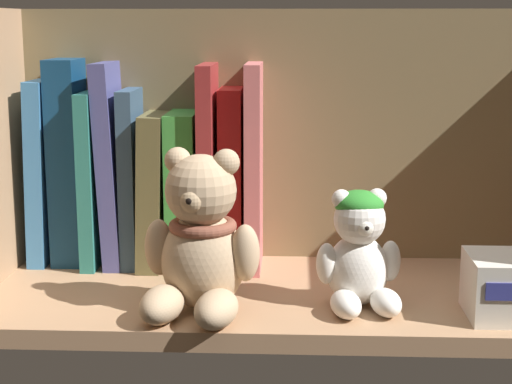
{
  "coord_description": "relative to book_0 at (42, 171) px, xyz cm",
  "views": [
    {
      "loc": [
        0.38,
        -85.91,
        30.68
      ],
      "look_at": [
        -3.69,
        0.0,
        12.88
      ],
      "focal_mm": 57.88,
      "sensor_mm": 36.0,
      "label": 1
    }
  ],
  "objects": [
    {
      "name": "shelf_back_panel",
      "position": [
        30.18,
        2.76,
        3.11
      ],
      "size": [
        67.82,
        1.2,
        32.16
      ],
      "primitive_type": "cube",
      "color": "olive",
      "rests_on": "ground"
    },
    {
      "name": "book_8",
      "position": [
        22.77,
        0.0,
        -0.4
      ],
      "size": [
        2.67,
        10.06,
        21.14
      ],
      "primitive_type": "cube",
      "color": "maroon",
      "rests_on": "shelf_board"
    },
    {
      "name": "book_7",
      "position": [
        20.12,
        0.0,
        1.0
      ],
      "size": [
        1.73,
        14.62,
        23.95
      ],
      "primitive_type": "cube",
      "color": "maroon",
      "rests_on": "shelf_board"
    },
    {
      "name": "book_1",
      "position": [
        3.22,
        0.0,
        1.24
      ],
      "size": [
        3.49,
        9.03,
        24.42
      ],
      "primitive_type": "cube",
      "color": "navy",
      "rests_on": "shelf_board"
    },
    {
      "name": "book_3",
      "position": [
        8.55,
        0.0,
        1.07
      ],
      "size": [
        2.94,
        11.79,
        24.14
      ],
      "primitive_type": "cube",
      "rotation": [
        0.0,
        -0.04,
        0.0
      ],
      "color": "#474A84",
      "rests_on": "shelf_board"
    },
    {
      "name": "shelf_board",
      "position": [
        30.18,
        -10.94,
        -11.97
      ],
      "size": [
        65.42,
        26.2,
        2.0
      ],
      "primitive_type": "cube",
      "color": "#A87F5B",
      "rests_on": "ground"
    },
    {
      "name": "book_0",
      "position": [
        0.0,
        0.0,
        0.0
      ],
      "size": [
        2.6,
        9.82,
        21.99
      ],
      "primitive_type": "cube",
      "rotation": [
        0.0,
        0.03,
        0.0
      ],
      "color": "teal",
      "rests_on": "shelf_board"
    },
    {
      "name": "book_5",
      "position": [
        13.61,
        0.0,
        -1.88
      ],
      "size": [
        3.36,
        13.32,
        18.27
      ],
      "primitive_type": "cube",
      "rotation": [
        0.0,
        0.04,
        0.0
      ],
      "color": "brown",
      "rests_on": "shelf_board"
    },
    {
      "name": "teddy_bear_larger",
      "position": [
        20.91,
        -17.97,
        -3.92
      ],
      "size": [
        12.27,
        12.79,
        16.53
      ],
      "color": "tan",
      "rests_on": "shelf_board"
    },
    {
      "name": "book_6",
      "position": [
        17.11,
        0.0,
        -1.79
      ],
      "size": [
        3.4,
        12.87,
        18.36
      ],
      "primitive_type": "cube",
      "color": "green",
      "rests_on": "shelf_board"
    },
    {
      "name": "book_4",
      "position": [
        10.9,
        0.0,
        -0.49
      ],
      "size": [
        1.8,
        11.4,
        20.97
      ],
      "primitive_type": "cube",
      "color": "#304A62",
      "rests_on": "shelf_board"
    },
    {
      "name": "book_2",
      "position": [
        6.25,
        0.0,
        -0.62
      ],
      "size": [
        1.69,
        12.65,
        20.7
      ],
      "primitive_type": "cube",
      "color": "#28736A",
      "rests_on": "shelf_board"
    },
    {
      "name": "book_9",
      "position": [
        25.44,
        0.0,
        1.06
      ],
      "size": [
        1.78,
        13.77,
        24.05
      ],
      "primitive_type": "cube",
      "color": "#CE6868",
      "rests_on": "shelf_board"
    },
    {
      "name": "teddy_bear_smaller",
      "position": [
        36.85,
        -15.83,
        -5.19
      ],
      "size": [
        9.04,
        9.41,
        12.19
      ],
      "color": "white",
      "rests_on": "shelf_board"
    }
  ]
}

